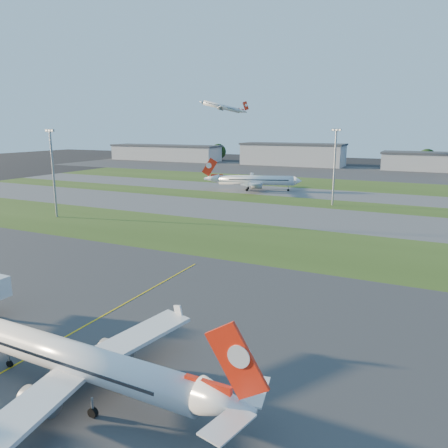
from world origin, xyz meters
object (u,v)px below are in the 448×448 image
Objects in this scene: airliner_parked at (86,363)px; light_mast_west at (53,167)px; light_mast_centre at (335,162)px; airliner_taxiing at (255,180)px.

light_mast_west is (-71.54, 64.09, 11.20)m from airliner_parked.
light_mast_centre is (70.00, 56.00, 0.00)m from light_mast_west.
airliner_parked is 1.28× the size of light_mast_west.
airliner_parked is at bearing -89.26° from light_mast_centre.
airliner_taxiing is 1.45× the size of light_mast_centre.
airliner_taxiing is at bearing 67.09° from light_mast_west.
light_mast_centre is (37.26, -21.47, 10.55)m from airliner_taxiing.
airliner_parked is 96.70m from light_mast_west.
airliner_taxiing is (-38.80, 141.55, 0.65)m from airliner_parked.
airliner_parked is at bearing 86.72° from airliner_taxiing.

